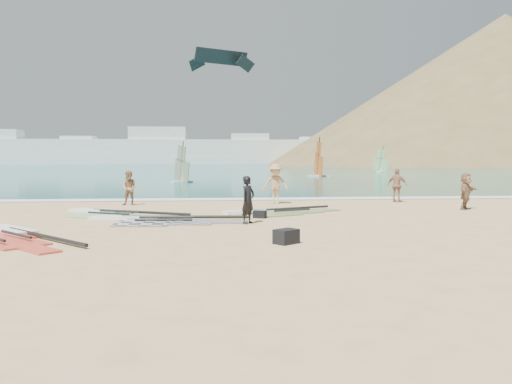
{
  "coord_description": "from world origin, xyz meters",
  "views": [
    {
      "loc": [
        -2.39,
        -14.81,
        2.32
      ],
      "look_at": [
        -0.75,
        4.0,
        1.0
      ],
      "focal_mm": 35.0,
      "sensor_mm": 36.0,
      "label": 1
    }
  ],
  "objects": [
    {
      "name": "rig_green",
      "position": [
        -6.47,
        5.64,
        0.05
      ],
      "size": [
        5.25,
        3.83,
        0.2
      ],
      "rotation": [
        0.0,
        0.0,
        -0.46
      ],
      "color": "#3AD22A",
      "rests_on": "ground"
    },
    {
      "name": "windsurfer_centre",
      "position": [
        10.18,
        43.61,
        1.36
      ],
      "size": [
        2.68,
        3.18,
        4.76
      ],
      "rotation": [
        0.0,
        0.0,
        0.11
      ],
      "color": "white",
      "rests_on": "ground"
    },
    {
      "name": "person_wetsuit",
      "position": [
        -1.16,
        2.45,
        0.83
      ],
      "size": [
        0.7,
        0.72,
        1.67
      ],
      "primitive_type": "imported",
      "rotation": [
        0.0,
        0.0,
        0.85
      ],
      "color": "black",
      "rests_on": "ground"
    },
    {
      "name": "beachgoer_mid",
      "position": [
        0.73,
        9.74,
        1.0
      ],
      "size": [
        1.39,
        0.94,
        2.0
      ],
      "primitive_type": "imported",
      "rotation": [
        0.0,
        0.0,
        -0.16
      ],
      "color": "tan",
      "rests_on": "ground"
    },
    {
      "name": "rig_grey",
      "position": [
        -4.51,
        3.38,
        0.05
      ],
      "size": [
        5.96,
        2.55,
        0.2
      ],
      "rotation": [
        0.0,
        0.0,
        -0.07
      ],
      "color": "#2A2B2D",
      "rests_on": "ground"
    },
    {
      "name": "ground",
      "position": [
        0.0,
        0.0,
        0.0
      ],
      "size": [
        300.0,
        300.0,
        0.0
      ],
      "primitive_type": "plane",
      "color": "tan",
      "rests_on": "ground"
    },
    {
      "name": "beachgoer_left",
      "position": [
        -6.37,
        9.57,
        0.84
      ],
      "size": [
        0.89,
        0.74,
        1.68
      ],
      "primitive_type": "imported",
      "rotation": [
        0.0,
        0.0,
        -0.13
      ],
      "color": "#9E7855",
      "rests_on": "ground"
    },
    {
      "name": "headland_main",
      "position": [
        85.0,
        130.0,
        0.0
      ],
      "size": [
        143.0,
        143.0,
        45.0
      ],
      "primitive_type": "cone",
      "color": "olive",
      "rests_on": "ground"
    },
    {
      "name": "beachgoer_right",
      "position": [
        8.78,
        6.29,
        0.82
      ],
      "size": [
        1.42,
        1.41,
        1.64
      ],
      "primitive_type": "imported",
      "rotation": [
        0.0,
        0.0,
        0.78
      ],
      "color": "#946D4E",
      "rests_on": "ground"
    },
    {
      "name": "rig_red",
      "position": [
        -8.17,
        -0.01,
        0.05
      ],
      "size": [
        4.41,
        4.96,
        0.2
      ],
      "rotation": [
        0.0,
        0.0,
        -0.81
      ],
      "color": "red",
      "rests_on": "ground"
    },
    {
      "name": "gear_bag_far",
      "position": [
        -0.6,
        4.03,
        0.14
      ],
      "size": [
        0.57,
        0.49,
        0.28
      ],
      "primitive_type": "cube",
      "rotation": [
        0.0,
        0.0,
        -0.4
      ],
      "color": "black",
      "rests_on": "ground"
    },
    {
      "name": "kitesurf_kite",
      "position": [
        -1.33,
        41.51,
        13.22
      ],
      "size": [
        6.83,
        3.59,
        2.43
      ],
      "rotation": [
        0.0,
        0.0,
        0.44
      ],
      "color": "black",
      "rests_on": "ground"
    },
    {
      "name": "gear_bag_near",
      "position": [
        -0.43,
        -1.67,
        0.2
      ],
      "size": [
        0.76,
        0.73,
        0.39
      ],
      "primitive_type": "cube",
      "rotation": [
        0.0,
        0.0,
        0.67
      ],
      "color": "black",
      "rests_on": "ground"
    },
    {
      "name": "windsurfer_left",
      "position": [
        -5.17,
        30.91,
        1.15
      ],
      "size": [
        2.02,
        2.07,
        3.79
      ],
      "rotation": [
        0.0,
        0.0,
        0.64
      ],
      "color": "white",
      "rests_on": "ground"
    },
    {
      "name": "rig_orange",
      "position": [
        0.18,
        5.72,
        0.05
      ],
      "size": [
        5.15,
        3.2,
        0.2
      ],
      "rotation": [
        0.0,
        0.0,
        0.4
      ],
      "color": "orange",
      "rests_on": "ground"
    },
    {
      "name": "far_town",
      "position": [
        -15.72,
        150.0,
        4.49
      ],
      "size": [
        160.0,
        8.0,
        12.0
      ],
      "color": "white",
      "rests_on": "ground"
    },
    {
      "name": "beachgoer_back",
      "position": [
        7.1,
        10.13,
        0.87
      ],
      "size": [
        1.08,
        0.92,
        1.74
      ],
      "primitive_type": "imported",
      "rotation": [
        0.0,
        0.0,
        2.56
      ],
      "color": "#A7755B",
      "rests_on": "ground"
    },
    {
      "name": "sea",
      "position": [
        0.0,
        132.0,
        0.0
      ],
      "size": [
        300.0,
        240.0,
        0.06
      ],
      "primitive_type": "cube",
      "color": "#0B494E",
      "rests_on": "ground"
    },
    {
      "name": "windsurfer_right",
      "position": [
        23.1,
        59.01,
        1.19
      ],
      "size": [
        2.06,
        2.06,
        3.97
      ],
      "rotation": [
        0.0,
        0.0,
        0.86
      ],
      "color": "white",
      "rests_on": "ground"
    },
    {
      "name": "surf_line",
      "position": [
        0.0,
        12.3,
        0.0
      ],
      "size": [
        300.0,
        1.2,
        0.04
      ],
      "primitive_type": "cube",
      "color": "white",
      "rests_on": "ground"
    }
  ]
}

